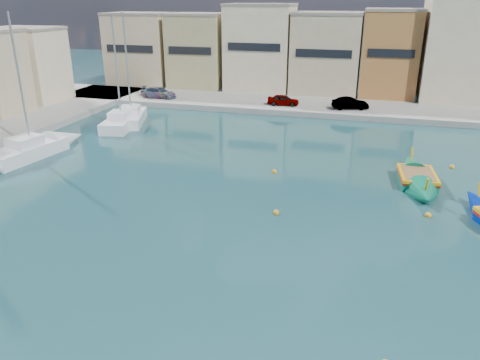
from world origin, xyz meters
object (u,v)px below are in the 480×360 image
at_px(church_block, 473,27).
at_px(yacht_north, 134,114).
at_px(luzzu_green, 417,179).
at_px(yacht_mid, 46,146).
at_px(yacht_midnorth, 126,120).

bearing_deg(church_block, yacht_north, -152.54).
relative_size(luzzu_green, yacht_mid, 0.76).
bearing_deg(yacht_midnorth, luzzu_green, -18.48).
relative_size(luzzu_green, yacht_north, 0.78).
bearing_deg(yacht_north, church_block, 27.46).
distance_m(church_block, luzzu_green, 29.90).
bearing_deg(yacht_mid, yacht_midnorth, 78.19).
distance_m(yacht_midnorth, yacht_mid, 9.57).
distance_m(church_block, yacht_mid, 45.69).
distance_m(church_block, yacht_north, 38.03).
bearing_deg(yacht_north, yacht_midnorth, -82.92).
distance_m(luzzu_green, yacht_north, 28.54).
height_order(luzzu_green, yacht_midnorth, yacht_midnorth).
relative_size(church_block, yacht_mid, 1.67).
bearing_deg(yacht_north, yacht_mid, -98.38).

